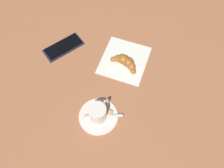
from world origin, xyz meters
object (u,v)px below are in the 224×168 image
sugar_packet (103,110)px  espresso_cup (98,112)px  napkin (124,60)px  cell_phone (63,47)px  croissant (125,61)px  saucer (98,116)px  teaspoon (96,117)px

sugar_packet → espresso_cup: bearing=67.7°
espresso_cup → napkin: espresso_cup is taller
sugar_packet → cell_phone: size_ratio=0.39×
espresso_cup → croissant: 0.23m
espresso_cup → croissant: size_ratio=0.74×
napkin → sugar_packet: bearing=-174.6°
saucer → napkin: 0.24m
cell_phone → croissant: bearing=-82.7°
espresso_cup → croissant: (0.23, 0.00, -0.02)m
espresso_cup → saucer: bearing=-157.9°
teaspoon → napkin: 0.25m
saucer → cell_phone: (0.20, 0.25, 0.00)m
espresso_cup → cell_phone: 0.32m
saucer → cell_phone: cell_phone is taller
croissant → saucer: bearing=-179.1°
sugar_packet → croissant: size_ratio=0.56×
saucer → sugar_packet: size_ratio=1.99×
napkin → cell_phone: (-0.05, 0.24, 0.00)m
croissant → sugar_packet: bearing=-177.3°
teaspoon → croissant: croissant is taller
saucer → croissant: size_ratio=1.11×
sugar_packet → napkin: size_ratio=0.36×
teaspoon → cell_phone: size_ratio=0.73×
cell_phone → saucer: bearing=-127.7°
espresso_cup → croissant: espresso_cup is taller
espresso_cup → sugar_packet: bearing=-18.8°
teaspoon → sugar_packet: bearing=-16.9°
saucer → napkin: (0.24, 0.01, -0.00)m
teaspoon → cell_phone: (0.20, 0.25, -0.01)m
sugar_packet → napkin: bearing=-88.1°
sugar_packet → cell_phone: bearing=-37.2°
sugar_packet → teaspoon: bearing=69.5°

